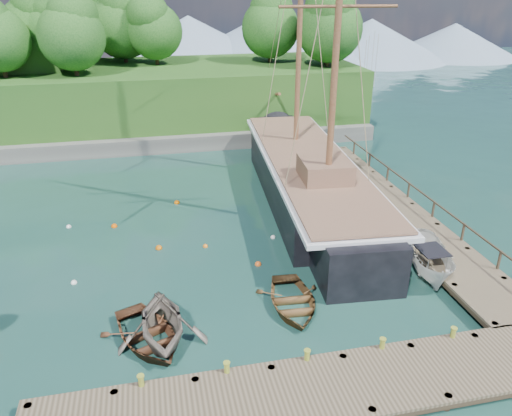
{
  "coord_description": "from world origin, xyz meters",
  "views": [
    {
      "loc": [
        -2.94,
        -18.79,
        13.41
      ],
      "look_at": [
        2.4,
        5.48,
        2.0
      ],
      "focal_mm": 35.0,
      "sensor_mm": 36.0,
      "label": 1
    }
  ],
  "objects_px": {
    "rowboat_0": "(148,342)",
    "cabin_boat_white": "(428,275)",
    "rowboat_1": "(163,341)",
    "schooner": "(309,183)",
    "rowboat_2": "(292,307)"
  },
  "relations": [
    {
      "from": "rowboat_0",
      "to": "rowboat_1",
      "type": "height_order",
      "value": "rowboat_1"
    },
    {
      "from": "rowboat_1",
      "to": "cabin_boat_white",
      "type": "distance_m",
      "value": 13.34
    },
    {
      "from": "rowboat_0",
      "to": "rowboat_2",
      "type": "xyz_separation_m",
      "value": [
        6.39,
        1.01,
        0.0
      ]
    },
    {
      "from": "rowboat_2",
      "to": "cabin_boat_white",
      "type": "height_order",
      "value": "cabin_boat_white"
    },
    {
      "from": "rowboat_0",
      "to": "cabin_boat_white",
      "type": "bearing_deg",
      "value": -13.16
    },
    {
      "from": "schooner",
      "to": "cabin_boat_white",
      "type": "bearing_deg",
      "value": -69.14
    },
    {
      "from": "rowboat_1",
      "to": "cabin_boat_white",
      "type": "xyz_separation_m",
      "value": [
        13.16,
        2.19,
        0.0
      ]
    },
    {
      "from": "rowboat_0",
      "to": "schooner",
      "type": "bearing_deg",
      "value": 26.9
    },
    {
      "from": "rowboat_2",
      "to": "schooner",
      "type": "bearing_deg",
      "value": 73.19
    },
    {
      "from": "cabin_boat_white",
      "to": "rowboat_2",
      "type": "bearing_deg",
      "value": -154.16
    },
    {
      "from": "rowboat_1",
      "to": "schooner",
      "type": "distance_m",
      "value": 16.1
    },
    {
      "from": "rowboat_1",
      "to": "cabin_boat_white",
      "type": "height_order",
      "value": "rowboat_1"
    },
    {
      "from": "rowboat_1",
      "to": "rowboat_2",
      "type": "xyz_separation_m",
      "value": [
        5.78,
        1.06,
        0.0
      ]
    },
    {
      "from": "rowboat_0",
      "to": "rowboat_1",
      "type": "bearing_deg",
      "value": -26.81
    },
    {
      "from": "rowboat_1",
      "to": "cabin_boat_white",
      "type": "bearing_deg",
      "value": 8.05
    }
  ]
}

